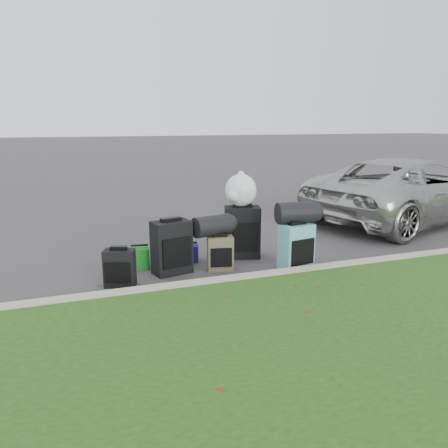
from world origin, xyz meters
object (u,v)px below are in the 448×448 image
object	(u,v)px
suitcase_olive	(220,253)
suv	(410,190)
suitcase_small_black	(120,268)
suitcase_teal	(296,247)
suitcase_large_black_left	(172,247)
suitcase_large_black_right	(242,232)
tote_navy	(190,253)
tote_green	(140,258)

from	to	relation	value
suitcase_olive	suv	bearing A→B (deg)	30.85
suitcase_small_black	suitcase_teal	bearing A→B (deg)	15.37
suitcase_large_black_left	suitcase_large_black_right	size ratio (longest dim) A/B	0.93
suitcase_large_black_right	tote_navy	world-z (taller)	suitcase_large_black_right
suitcase_teal	suitcase_large_black_left	bearing A→B (deg)	155.38
suitcase_large_black_left	suv	bearing A→B (deg)	2.52
suv	tote_green	size ratio (longest dim) A/B	15.67
suitcase_large_black_left	suitcase_olive	size ratio (longest dim) A/B	1.50
suitcase_large_black_left	tote_navy	bearing A→B (deg)	34.64
suv	suitcase_large_black_left	world-z (taller)	suv
suitcase_small_black	suitcase_olive	xyz separation A→B (m)	(1.42, 0.15, 0.01)
suitcase_small_black	tote_green	world-z (taller)	suitcase_small_black
suitcase_small_black	tote_navy	distance (m)	1.32
suv	suitcase_small_black	world-z (taller)	suv
suitcase_olive	suitcase_teal	bearing A→B (deg)	-6.48
suitcase_large_black_left	tote_green	bearing A→B (deg)	126.01
suitcase_olive	suitcase_teal	xyz separation A→B (m)	(1.02, -0.34, 0.08)
suitcase_teal	tote_navy	xyz separation A→B (m)	(-1.32, 0.87, -0.20)
suv	tote_navy	world-z (taller)	suv
tote_navy	suitcase_teal	bearing A→B (deg)	-13.58
suv	tote_green	distance (m)	6.03
suv	suitcase_small_black	size ratio (longest dim) A/B	9.96
suitcase_small_black	suitcase_teal	world-z (taller)	suitcase_teal
tote_green	tote_navy	world-z (taller)	tote_green
suv	suitcase_large_black_right	xyz separation A→B (m)	(-4.29, -1.17, -0.27)
suv	suitcase_olive	world-z (taller)	suv
suv	suitcase_teal	xyz separation A→B (m)	(-3.79, -1.98, -0.34)
suv	suitcase_olive	size ratio (longest dim) A/B	9.73
suitcase_olive	tote_green	xyz separation A→B (m)	(-1.07, 0.46, -0.09)
suv	suitcase_teal	distance (m)	4.29
suitcase_teal	tote_navy	distance (m)	1.60
suitcase_small_black	tote_green	xyz separation A→B (m)	(0.35, 0.61, -0.09)
suitcase_large_black_left	suitcase_small_black	bearing A→B (deg)	-173.37
suitcase_small_black	suitcase_large_black_right	world-z (taller)	suitcase_large_black_right
suitcase_olive	tote_green	world-z (taller)	suitcase_olive
suitcase_small_black	suitcase_teal	distance (m)	2.46
suitcase_large_black_right	tote_navy	bearing A→B (deg)	-168.52
suitcase_large_black_right	tote_green	bearing A→B (deg)	-163.89
suitcase_small_black	tote_green	bearing A→B (deg)	79.82
suitcase_olive	suitcase_large_black_right	size ratio (longest dim) A/B	0.62
suitcase_small_black	tote_green	size ratio (longest dim) A/B	1.57
suitcase_small_black	tote_navy	bearing A→B (deg)	51.04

